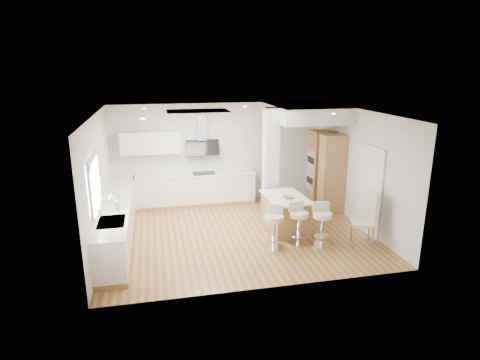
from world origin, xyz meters
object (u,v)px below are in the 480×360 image
object	(u,v)px
bar_stool_a	(274,225)
bar_stool_c	(322,222)
dining_chair	(369,216)
bar_stool_b	(298,221)
peninsula	(285,213)

from	to	relation	value
bar_stool_a	bar_stool_c	size ratio (longest dim) A/B	0.98
dining_chair	bar_stool_b	bearing A→B (deg)	-175.98
peninsula	bar_stool_b	distance (m)	0.85
bar_stool_b	peninsula	bearing A→B (deg)	81.51
bar_stool_b	dining_chair	bearing A→B (deg)	-23.48
bar_stool_a	dining_chair	bearing A→B (deg)	9.01
peninsula	dining_chair	xyz separation A→B (m)	(1.48, -1.20, 0.24)
peninsula	bar_stool_b	xyz separation A→B (m)	(0.02, -0.84, 0.11)
peninsula	bar_stool_b	bearing A→B (deg)	-91.10
bar_stool_b	dining_chair	size ratio (longest dim) A/B	0.76
bar_stool_b	bar_stool_c	bearing A→B (deg)	-31.82
bar_stool_a	bar_stool_b	size ratio (longest dim) A/B	1.01
peninsula	bar_stool_c	xyz separation A→B (m)	(0.48, -1.03, 0.12)
bar_stool_c	dining_chair	distance (m)	1.02
bar_stool_a	bar_stool_b	xyz separation A→B (m)	(0.58, 0.09, -0.00)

